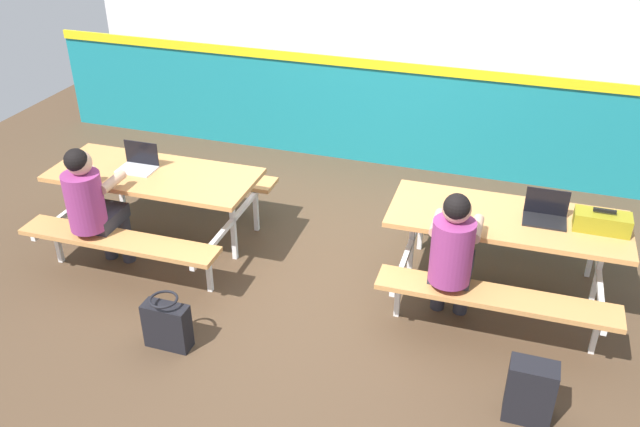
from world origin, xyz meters
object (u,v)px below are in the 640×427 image
(laptop_silver, at_px, (138,164))
(toolbox_grey, at_px, (602,222))
(student_nearer, at_px, (92,202))
(picnic_table_left, at_px, (156,190))
(laptop_dark, at_px, (545,214))
(tote_bag_bright, at_px, (167,325))
(student_further, at_px, (453,251))
(picnic_table_right, at_px, (505,235))
(backpack_dark, at_px, (530,391))

(laptop_silver, height_order, toolbox_grey, laptop_silver)
(student_nearer, bearing_deg, laptop_silver, 82.30)
(picnic_table_left, bearing_deg, laptop_dark, 3.99)
(tote_bag_bright, bearing_deg, student_further, 23.58)
(laptop_silver, bearing_deg, picnic_table_left, -12.35)
(laptop_dark, relative_size, toolbox_grey, 0.81)
(picnic_table_left, distance_m, student_further, 2.67)
(picnic_table_right, distance_m, tote_bag_bright, 2.65)
(laptop_dark, bearing_deg, student_nearer, -167.26)
(student_nearer, height_order, backpack_dark, student_nearer)
(student_further, xyz_separation_m, laptop_dark, (0.60, 0.60, 0.08))
(backpack_dark, bearing_deg, student_nearer, 171.40)
(tote_bag_bright, bearing_deg, picnic_table_right, 31.92)
(picnic_table_right, xyz_separation_m, laptop_silver, (-3.13, -0.15, 0.21))
(student_further, height_order, laptop_dark, student_further)
(student_further, relative_size, laptop_dark, 3.73)
(picnic_table_left, height_order, picnic_table_right, same)
(picnic_table_right, height_order, tote_bag_bright, picnic_table_right)
(picnic_table_left, bearing_deg, backpack_dark, -18.41)
(backpack_dark, bearing_deg, student_further, 132.06)
(backpack_dark, bearing_deg, picnic_table_right, 103.71)
(laptop_silver, bearing_deg, backpack_dark, -18.14)
(picnic_table_left, relative_size, student_nearer, 1.50)
(toolbox_grey, bearing_deg, student_nearer, -168.98)
(picnic_table_right, height_order, laptop_dark, laptop_dark)
(toolbox_grey, bearing_deg, picnic_table_right, -179.12)
(student_further, distance_m, laptop_dark, 0.85)
(picnic_table_left, bearing_deg, laptop_silver, 167.65)
(toolbox_grey, distance_m, backpack_dark, 1.46)
(picnic_table_right, bearing_deg, laptop_dark, 8.88)
(student_further, bearing_deg, toolbox_grey, 29.79)
(backpack_dark, bearing_deg, laptop_dark, 92.01)
(tote_bag_bright, bearing_deg, laptop_dark, 29.83)
(laptop_dark, distance_m, tote_bag_bright, 2.94)
(picnic_table_left, bearing_deg, student_nearer, -113.20)
(laptop_silver, height_order, tote_bag_bright, laptop_silver)
(student_further, xyz_separation_m, backpack_dark, (0.65, -0.72, -0.49))
(toolbox_grey, bearing_deg, tote_bag_bright, -154.20)
(student_nearer, relative_size, laptop_silver, 3.73)
(student_nearer, relative_size, tote_bag_bright, 2.81)
(laptop_dark, xyz_separation_m, backpack_dark, (0.05, -1.32, -0.57))
(student_further, height_order, backpack_dark, student_further)
(picnic_table_left, height_order, backpack_dark, picnic_table_left)
(picnic_table_left, height_order, tote_bag_bright, picnic_table_left)
(toolbox_grey, distance_m, tote_bag_bright, 3.27)
(picnic_table_right, relative_size, student_further, 1.50)
(picnic_table_left, height_order, laptop_dark, laptop_dark)
(picnic_table_right, bearing_deg, picnic_table_left, -176.45)
(student_nearer, height_order, laptop_silver, student_nearer)
(laptop_dark, bearing_deg, laptop_silver, -176.78)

